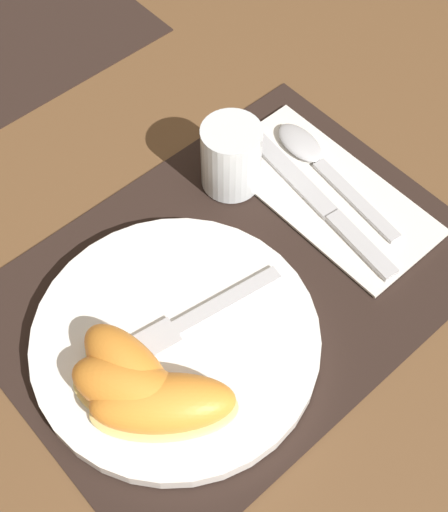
% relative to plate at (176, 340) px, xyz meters
% --- Properties ---
extents(ground_plane, '(3.00, 3.00, 0.00)m').
position_rel_plate_xyz_m(ground_plane, '(0.08, 0.01, -0.01)').
color(ground_plane, brown).
extents(placemat, '(0.45, 0.33, 0.00)m').
position_rel_plate_xyz_m(placemat, '(0.08, 0.01, -0.01)').
color(placemat, black).
rests_on(placemat, ground_plane).
extents(plate, '(0.26, 0.26, 0.02)m').
position_rel_plate_xyz_m(plate, '(0.00, 0.00, 0.00)').
color(plate, white).
rests_on(plate, placemat).
extents(juice_glass, '(0.06, 0.06, 0.08)m').
position_rel_plate_xyz_m(juice_glass, '(0.16, 0.11, 0.02)').
color(juice_glass, silver).
rests_on(juice_glass, placemat).
extents(napkin, '(0.11, 0.24, 0.00)m').
position_rel_plate_xyz_m(napkin, '(0.23, 0.03, -0.01)').
color(napkin, white).
rests_on(napkin, placemat).
extents(knife, '(0.04, 0.22, 0.01)m').
position_rel_plate_xyz_m(knife, '(0.21, 0.02, -0.00)').
color(knife, '#BCBCC1').
rests_on(knife, napkin).
extents(spoon, '(0.04, 0.19, 0.01)m').
position_rel_plate_xyz_m(spoon, '(0.25, 0.07, -0.00)').
color(spoon, '#BCBCC1').
rests_on(spoon, napkin).
extents(fork, '(0.18, 0.05, 0.00)m').
position_rel_plate_xyz_m(fork, '(0.01, 0.00, 0.01)').
color(fork, '#BCBCC1').
rests_on(fork, plate).
extents(citrus_wedge_0, '(0.05, 0.11, 0.04)m').
position_rel_plate_xyz_m(citrus_wedge_0, '(-0.05, -0.01, 0.03)').
color(citrus_wedge_0, '#F4DB84').
rests_on(citrus_wedge_0, plate).
extents(citrus_wedge_1, '(0.10, 0.13, 0.04)m').
position_rel_plate_xyz_m(citrus_wedge_1, '(-0.06, -0.02, 0.03)').
color(citrus_wedge_1, '#F4DB84').
rests_on(citrus_wedge_1, plate).
extents(citrus_wedge_2, '(0.13, 0.12, 0.04)m').
position_rel_plate_xyz_m(citrus_wedge_2, '(-0.05, -0.05, 0.03)').
color(citrus_wedge_2, '#F4DB84').
rests_on(citrus_wedge_2, plate).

